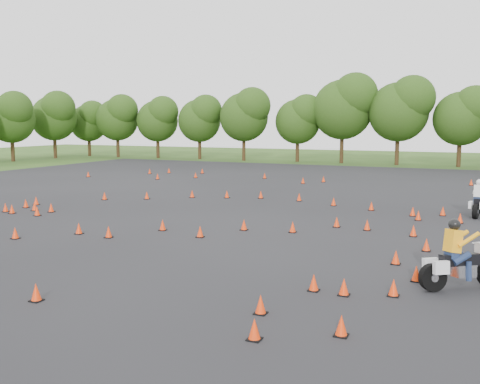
{
  "coord_description": "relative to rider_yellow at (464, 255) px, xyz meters",
  "views": [
    {
      "loc": [
        10.6,
        -20.04,
        4.62
      ],
      "look_at": [
        0.0,
        4.0,
        1.2
      ],
      "focal_mm": 40.0,
      "sensor_mm": 36.0,
      "label": 1
    }
  ],
  "objects": [
    {
      "name": "ground",
      "position": [
        -10.45,
        4.38,
        -0.99
      ],
      "size": [
        140.0,
        140.0,
        0.0
      ],
      "primitive_type": "plane",
      "color": "#2D5119",
      "rests_on": "ground"
    },
    {
      "name": "asphalt_pad",
      "position": [
        -10.45,
        10.38,
        -0.99
      ],
      "size": [
        62.0,
        62.0,
        0.0
      ],
      "primitive_type": "plane",
      "color": "black",
      "rests_on": "ground"
    },
    {
      "name": "treeline",
      "position": [
        -7.72,
        39.47,
        3.62
      ],
      "size": [
        87.06,
        32.74,
        10.59
      ],
      "color": "#264212",
      "rests_on": "ground"
    },
    {
      "name": "traffic_cones",
      "position": [
        -10.46,
        9.64,
        -0.76
      ],
      "size": [
        36.83,
        33.28,
        0.45
      ],
      "color": "#FF380A",
      "rests_on": "asphalt_pad"
    },
    {
      "name": "rider_yellow",
      "position": [
        0.0,
        0.0,
        0.0
      ],
      "size": [
        2.53,
        2.12,
        1.97
      ],
      "primitive_type": null,
      "rotation": [
        0.0,
        0.0,
        0.62
      ],
      "color": "#FFA716",
      "rests_on": "ground"
    },
    {
      "name": "rider_white",
      "position": [
        0.47,
        13.04,
        -0.06
      ],
      "size": [
        1.17,
        2.5,
        1.86
      ],
      "primitive_type": null,
      "rotation": [
        0.0,
        0.0,
        1.38
      ],
      "color": "silver",
      "rests_on": "ground"
    }
  ]
}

